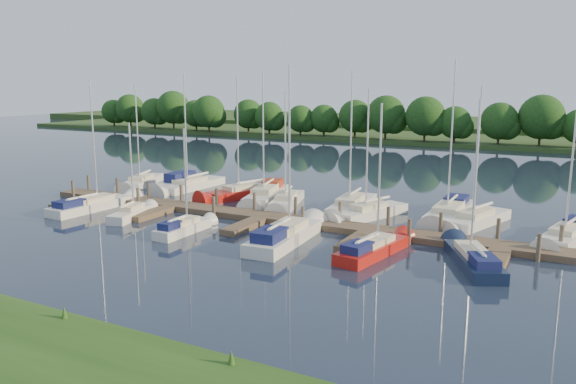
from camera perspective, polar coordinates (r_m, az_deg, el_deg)
The scene contains 23 objects.
ground at distance 33.83m, azimuth -9.12°, elevation -5.69°, with size 260.00×260.00×0.00m, color #1A2434.
dock at distance 39.64m, azimuth -2.77°, elevation -2.78°, with size 40.00×6.00×0.40m.
mooring_pilings at distance 40.49m, azimuth -1.96°, elevation -1.89°, with size 38.24×2.84×2.00m.
far_shore at distance 103.10m, azimuth 16.87°, elevation 5.37°, with size 180.00×30.00×0.60m, color #263F18.
distant_hill at distance 127.61m, azimuth 19.10°, elevation 6.42°, with size 220.00×40.00×1.40m, color #365224.
treeline at distance 90.37m, azimuth 14.27°, elevation 7.12°, with size 145.43×9.74×8.20m.
sailboat_n_0 at distance 55.21m, azimuth -14.71°, elevation 0.89°, with size 3.97×7.72×9.85m.
motorboat at distance 53.05m, azimuth -11.04°, elevation 0.76°, with size 1.97×6.19×1.90m.
sailboat_n_2 at distance 52.41m, azimuth -10.00°, elevation 0.56°, with size 2.37×8.62×10.88m.
sailboat_n_3 at distance 48.30m, azimuth -4.79°, elevation -0.20°, with size 4.28×8.27×10.59m.
sailboat_n_4 at distance 46.58m, azimuth -2.31°, elevation -0.50°, with size 3.74×8.62×11.05m.
sailboat_n_5 at distance 44.75m, azimuth -0.21°, elevation -1.06°, with size 3.39×7.35×9.36m.
sailboat_n_6 at distance 42.96m, azimuth 6.37°, elevation -1.63°, with size 2.69×8.66×11.04m.
sailboat_n_7 at distance 41.15m, azimuth 8.13°, elevation -2.24°, with size 3.95×7.40×9.65m.
sailboat_n_8 at distance 42.28m, azimuth 15.99°, elevation -2.16°, with size 2.19×9.18×11.62m.
sailboat_n_9 at distance 40.66m, azimuth 18.47°, elevation -2.88°, with size 3.69×7.66×9.84m.
sailboat_n_10 at distance 38.94m, azimuth 26.44°, elevation -4.03°, with size 3.33×7.77×9.77m.
sailboat_s_0 at distance 45.98m, azimuth -19.14°, elevation -1.30°, with size 2.30×8.09×10.23m.
sailboat_s_1 at distance 42.37m, azimuth -15.54°, elevation -2.16°, with size 2.39×5.51×7.20m.
sailboat_s_2 at distance 37.26m, azimuth -10.52°, elevation -3.67°, with size 1.30×5.39×7.13m.
sailboat_s_3 at distance 34.57m, azimuth -0.18°, elevation -4.59°, with size 2.52×8.70×11.15m.
sailboat_s_4 at distance 32.51m, azimuth 8.73°, elevation -5.79°, with size 2.65×7.00×8.91m.
sailboat_s_5 at distance 31.99m, azimuth 18.20°, elevation -6.52°, with size 4.30×6.97×9.18m.
Camera 1 is at (19.69, -25.76, 9.66)m, focal length 35.00 mm.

